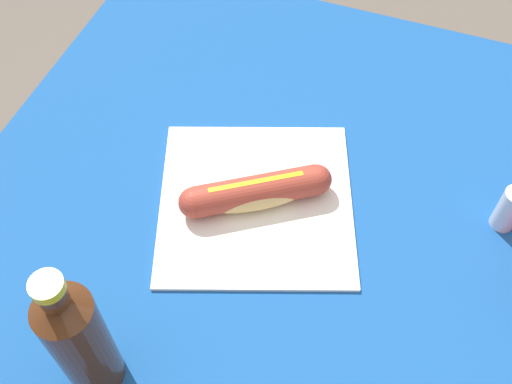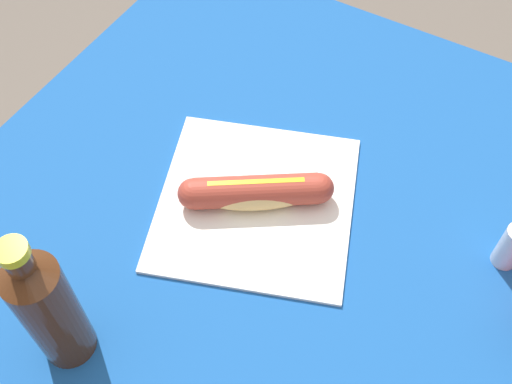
# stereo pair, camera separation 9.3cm
# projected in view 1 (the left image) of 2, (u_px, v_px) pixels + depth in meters

# --- Properties ---
(ground_plane) EXTENTS (6.00, 6.00, 0.00)m
(ground_plane) POSITION_uv_depth(u_px,v_px,m) (281.00, 376.00, 1.58)
(ground_plane) COLOR #6B6056
(ground_plane) RESTS_ON ground
(dining_table) EXTENTS (1.03, 0.98, 0.77)m
(dining_table) POSITION_uv_depth(u_px,v_px,m) (293.00, 253.00, 1.07)
(dining_table) COLOR brown
(dining_table) RESTS_ON ground
(paper_wrapper) EXTENTS (0.38, 0.38, 0.01)m
(paper_wrapper) POSITION_uv_depth(u_px,v_px,m) (256.00, 202.00, 0.96)
(paper_wrapper) COLOR white
(paper_wrapper) RESTS_ON dining_table
(hot_dog) EXTENTS (0.20, 0.15, 0.05)m
(hot_dog) POSITION_uv_depth(u_px,v_px,m) (256.00, 192.00, 0.93)
(hot_dog) COLOR #E5BC75
(hot_dog) RESTS_ON paper_wrapper
(soda_bottle) EXTENTS (0.07, 0.07, 0.25)m
(soda_bottle) POSITION_uv_depth(u_px,v_px,m) (79.00, 340.00, 0.71)
(soda_bottle) COLOR #4C2814
(soda_bottle) RESTS_ON dining_table
(salt_shaker) EXTENTS (0.04, 0.04, 0.08)m
(salt_shaker) POSITION_uv_depth(u_px,v_px,m) (509.00, 209.00, 0.91)
(salt_shaker) COLOR silver
(salt_shaker) RESTS_ON dining_table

